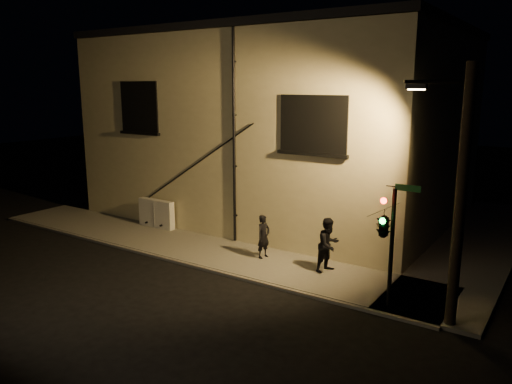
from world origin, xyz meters
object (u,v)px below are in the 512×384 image
Objects in this scene: pedestrian_b at (329,245)px; traffic_signal at (384,224)px; utility_cabinet at (157,213)px; pedestrian_a at (264,237)px; streetlamp_pole at (457,192)px.

pedestrian_b is 0.52× the size of traffic_signal.
utility_cabinet is 6.23m from pedestrian_a.
traffic_signal is (11.18, -2.35, 1.79)m from utility_cabinet.
pedestrian_a is at bearing -7.28° from utility_cabinet.
traffic_signal is 2.18m from streetlamp_pole.
pedestrian_b is 0.27× the size of streetlamp_pole.
streetlamp_pole is at bearing -0.40° from traffic_signal.
pedestrian_a is 0.45× the size of traffic_signal.
streetlamp_pole is (6.84, -1.57, 2.76)m from pedestrian_a.
pedestrian_a is 0.23× the size of streetlamp_pole.
utility_cabinet is at bearing 93.26° from pedestrian_a.
pedestrian_a is at bearing 162.66° from traffic_signal.
pedestrian_b is (2.57, 0.06, 0.13)m from pedestrian_a.
pedestrian_b is at bearing -78.18° from pedestrian_a.
traffic_signal reaches higher than pedestrian_a.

